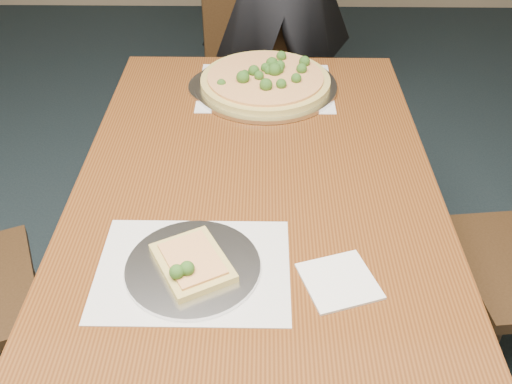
{
  "coord_description": "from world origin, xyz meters",
  "views": [
    {
      "loc": [
        0.2,
        -0.33,
        1.61
      ],
      "look_at": [
        0.18,
        0.75,
        0.75
      ],
      "focal_mm": 40.0,
      "sensor_mm": 36.0,
      "label": 1
    }
  ],
  "objects_px": {
    "slice_plate_near": "(192,265)",
    "chair_far": "(258,73)",
    "dining_table": "(256,220)",
    "slice_plate_far": "(233,84)",
    "pizza_pan": "(266,81)"
  },
  "relations": [
    {
      "from": "dining_table",
      "to": "pizza_pan",
      "type": "relative_size",
      "value": 3.33
    },
    {
      "from": "slice_plate_far",
      "to": "slice_plate_near",
      "type": "bearing_deg",
      "value": -93.33
    },
    {
      "from": "dining_table",
      "to": "pizza_pan",
      "type": "bearing_deg",
      "value": 87.44
    },
    {
      "from": "pizza_pan",
      "to": "dining_table",
      "type": "bearing_deg",
      "value": -92.56
    },
    {
      "from": "chair_far",
      "to": "pizza_pan",
      "type": "relative_size",
      "value": 2.02
    },
    {
      "from": "slice_plate_far",
      "to": "pizza_pan",
      "type": "bearing_deg",
      "value": 0.9
    },
    {
      "from": "slice_plate_near",
      "to": "pizza_pan",
      "type": "bearing_deg",
      "value": 79.22
    },
    {
      "from": "dining_table",
      "to": "slice_plate_far",
      "type": "relative_size",
      "value": 5.36
    },
    {
      "from": "slice_plate_near",
      "to": "slice_plate_far",
      "type": "xyz_separation_m",
      "value": [
        0.05,
        0.79,
        -0.0
      ]
    },
    {
      "from": "dining_table",
      "to": "pizza_pan",
      "type": "height_order",
      "value": "pizza_pan"
    },
    {
      "from": "chair_far",
      "to": "slice_plate_near",
      "type": "height_order",
      "value": "chair_far"
    },
    {
      "from": "chair_far",
      "to": "slice_plate_near",
      "type": "distance_m",
      "value": 1.39
    },
    {
      "from": "chair_far",
      "to": "pizza_pan",
      "type": "xyz_separation_m",
      "value": [
        0.03,
        -0.57,
        0.26
      ]
    },
    {
      "from": "slice_plate_near",
      "to": "chair_far",
      "type": "bearing_deg",
      "value": 84.93
    },
    {
      "from": "slice_plate_near",
      "to": "dining_table",
      "type": "bearing_deg",
      "value": 64.12
    }
  ]
}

